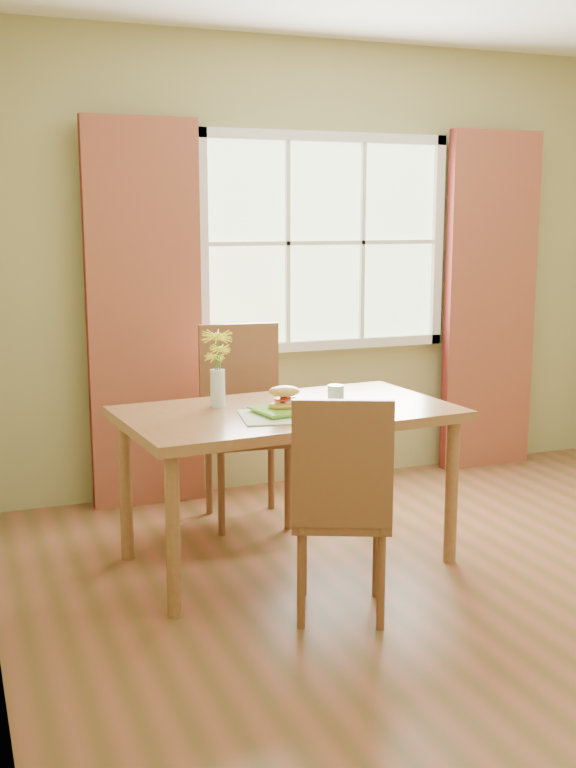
% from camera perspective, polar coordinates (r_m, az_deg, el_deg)
% --- Properties ---
extents(room, '(4.24, 3.84, 2.74)m').
position_cam_1_polar(room, '(3.94, 13.22, 5.80)').
color(room, brown).
rests_on(room, ground).
extents(window, '(1.62, 0.06, 1.32)m').
position_cam_1_polar(window, '(5.58, 2.35, 8.95)').
color(window, beige).
rests_on(window, room).
extents(curtain_left, '(0.65, 0.08, 2.20)m').
position_cam_1_polar(curtain_left, '(5.17, -9.10, 4.25)').
color(curtain_left, maroon).
rests_on(curtain_left, room).
extents(curtain_right, '(0.65, 0.08, 2.20)m').
position_cam_1_polar(curtain_right, '(6.07, 12.71, 5.06)').
color(curtain_right, maroon).
rests_on(curtain_right, room).
extents(dining_table, '(1.63, 1.00, 0.76)m').
position_cam_1_polar(dining_table, '(4.28, -0.01, -2.61)').
color(dining_table, brown).
rests_on(dining_table, room).
extents(chair_near, '(0.53, 0.53, 0.96)m').
position_cam_1_polar(chair_near, '(3.69, 3.42, -7.30)').
color(chair_near, brown).
rests_on(chair_near, room).
extents(chair_far, '(0.49, 0.49, 1.08)m').
position_cam_1_polar(chair_far, '(4.96, -2.86, -1.87)').
color(chair_far, brown).
rests_on(chair_far, room).
extents(placemat, '(0.50, 0.40, 0.01)m').
position_cam_1_polar(placemat, '(4.10, 0.16, -2.04)').
color(placemat, beige).
rests_on(placemat, dining_table).
extents(plate, '(0.28, 0.28, 0.01)m').
position_cam_1_polar(plate, '(4.15, -0.38, -1.76)').
color(plate, '#6ABB2E').
rests_on(plate, placemat).
extents(croissant_sandwich, '(0.17, 0.13, 0.11)m').
position_cam_1_polar(croissant_sandwich, '(4.15, -0.25, -0.90)').
color(croissant_sandwich, gold).
rests_on(croissant_sandwich, plate).
extents(water_glass, '(0.08, 0.08, 0.12)m').
position_cam_1_polar(water_glass, '(4.25, 3.05, -0.88)').
color(water_glass, silver).
rests_on(water_glass, dining_table).
extents(flower_vase, '(0.15, 0.15, 0.37)m').
position_cam_1_polar(flower_vase, '(4.29, -4.51, 1.47)').
color(flower_vase, silver).
rests_on(flower_vase, dining_table).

